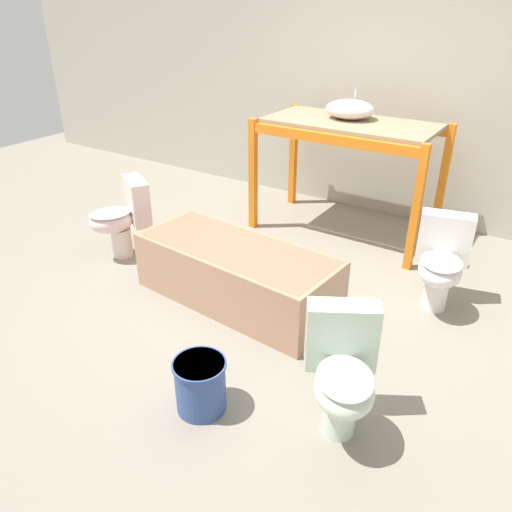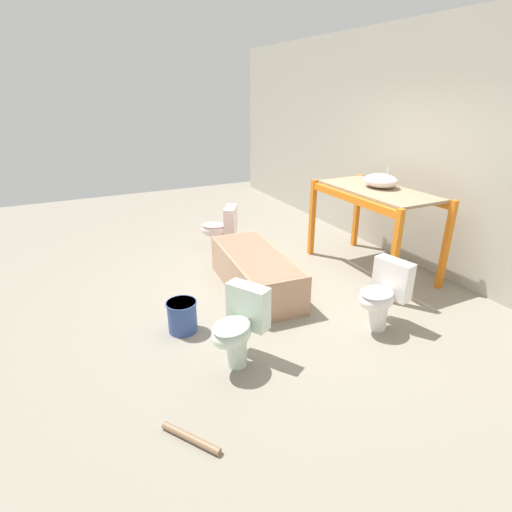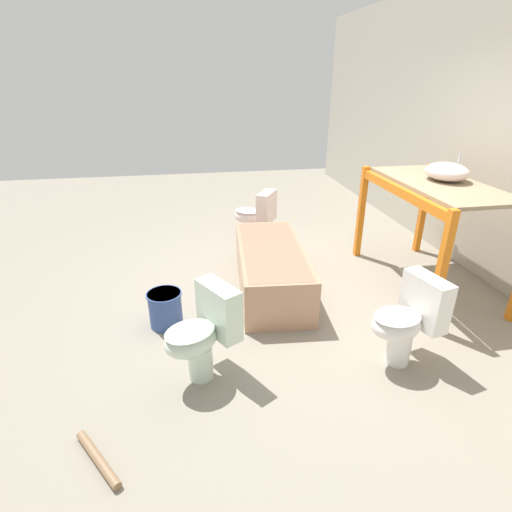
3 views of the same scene
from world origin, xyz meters
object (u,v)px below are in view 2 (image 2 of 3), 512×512
(bathtub_main, at_px, (256,269))
(toilet_far, at_px, (221,228))
(sink_basin, at_px, (381,181))
(toilet_extra, at_px, (383,293))
(toilet_near, at_px, (239,325))
(bucket_white, at_px, (182,316))

(bathtub_main, relative_size, toilet_far, 2.30)
(sink_basin, distance_m, toilet_far, 2.38)
(sink_basin, relative_size, toilet_far, 0.65)
(sink_basin, relative_size, toilet_extra, 0.65)
(toilet_near, bearing_deg, sink_basin, 84.11)
(sink_basin, relative_size, toilet_near, 0.65)
(bathtub_main, xyz_separation_m, toilet_extra, (1.36, 0.79, 0.13))
(sink_basin, height_order, toilet_far, sink_basin)
(sink_basin, bearing_deg, toilet_extra, -38.17)
(bucket_white, bearing_deg, toilet_near, 22.82)
(sink_basin, relative_size, bathtub_main, 0.28)
(toilet_far, bearing_deg, toilet_near, 13.16)
(bathtub_main, xyz_separation_m, toilet_far, (-1.33, 0.07, 0.13))
(toilet_near, height_order, bucket_white, toilet_near)
(bathtub_main, distance_m, toilet_extra, 1.58)
(bathtub_main, height_order, toilet_extra, toilet_extra)
(toilet_near, distance_m, toilet_far, 2.72)
(bathtub_main, xyz_separation_m, bucket_white, (0.51, -1.10, -0.10))
(bathtub_main, relative_size, bucket_white, 5.01)
(toilet_far, xyz_separation_m, toilet_extra, (2.69, 0.72, 0.00))
(toilet_far, bearing_deg, sink_basin, 81.80)
(toilet_near, xyz_separation_m, toilet_far, (-2.59, 0.86, 0.00))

